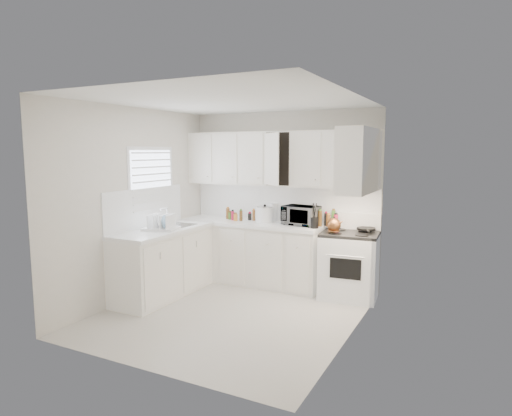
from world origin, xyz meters
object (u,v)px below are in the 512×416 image
Objects in this scene: utensil_crock at (315,215)px; microwave at (301,213)px; stove at (349,256)px; rice_cooker at (265,213)px; dish_rack at (161,221)px; tea_kettle at (334,224)px.

microwave is at bearing 147.29° from utensil_crock.
utensil_crock is (-0.48, -0.09, 0.55)m from stove.
rice_cooker is 0.59× the size of dish_rack.
tea_kettle is at bearing -28.30° from rice_cooker.
stove is 2.32× the size of microwave.
tea_kettle is 0.62m from microwave.
dish_rack is (-0.97, -1.24, -0.01)m from rice_cooker.
rice_cooker is at bearing 170.05° from stove.
tea_kettle is 0.87× the size of rice_cooker.
utensil_crock is 0.81× the size of dish_rack.
rice_cooker is 0.73× the size of utensil_crock.
rice_cooker reaches higher than dish_rack.
microwave is 1.89× the size of rice_cooker.
rice_cooker reaches higher than tea_kettle.
dish_rack reaches higher than stove.
dish_rack is at bearing -143.85° from rice_cooker.
tea_kettle is 0.51× the size of dish_rack.
utensil_crock reaches higher than rice_cooker.
microwave is at bearing 167.74° from stove.
microwave reaches higher than rice_cooker.
utensil_crock reaches higher than microwave.
microwave is 0.59m from rice_cooker.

